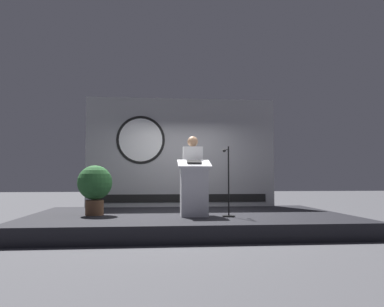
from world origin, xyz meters
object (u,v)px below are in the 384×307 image
speaker_person (193,174)px  microphone_stand (228,192)px  podium (194,189)px  potted_plant (95,185)px

speaker_person → microphone_stand: (0.63, -0.57, -0.34)m
microphone_stand → speaker_person: bearing=138.1°
microphone_stand → podium: bearing=172.4°
podium → microphone_stand: 0.66m
speaker_person → microphone_stand: 0.92m
podium → speaker_person: speaker_person is taller
podium → speaker_person: 0.56m
podium → microphone_stand: (0.65, -0.09, -0.06)m
podium → potted_plant: podium is taller
podium → speaker_person: bearing=87.3°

